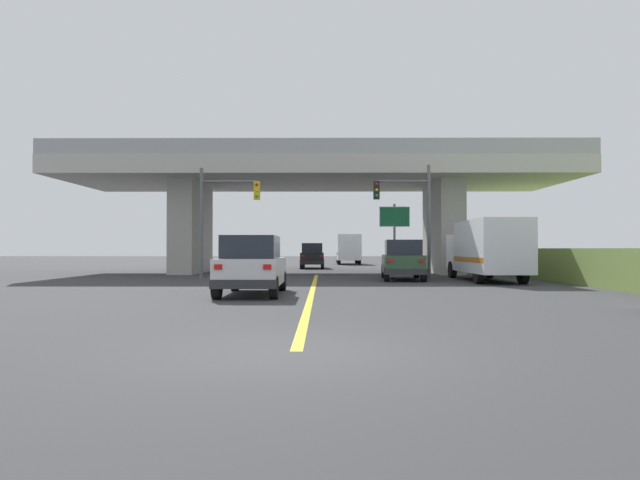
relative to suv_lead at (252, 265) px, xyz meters
name	(u,v)px	position (x,y,z in m)	size (l,w,h in m)	color
ground	(317,273)	(2.03, 17.12, -1.02)	(160.00, 160.00, 0.00)	#353538
overpass_bridge	(317,187)	(2.03, 17.12, 4.59)	(31.95, 10.33, 7.82)	#B7B5AD
lane_divider_stripe	(312,290)	(2.03, 1.95, -1.01)	(0.20, 24.83, 0.01)	yellow
suv_lead	(252,265)	(0.00, 0.00, 0.00)	(2.05, 4.73, 2.02)	silver
suv_crossing	(402,260)	(6.47, 9.15, 0.00)	(2.34, 4.95, 2.02)	#2D4C33
box_truck	(487,249)	(10.44, 8.07, 0.55)	(2.33, 7.42, 2.94)	silver
sedan_oncoming	(312,256)	(1.56, 25.63, 0.00)	(1.88, 4.77, 2.02)	black
traffic_signal_nearside	(411,208)	(7.09, 10.31, 2.73)	(3.02, 0.36, 6.02)	#56595E
traffic_signal_farside	(221,208)	(-2.95, 10.03, 2.68)	(3.17, 0.36, 5.84)	#56595E
highway_sign	(395,222)	(6.84, 15.12, 2.20)	(1.87, 0.17, 4.34)	slate
semi_truck_distant	(348,249)	(4.99, 37.47, 0.56)	(2.33, 6.68, 2.99)	silver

